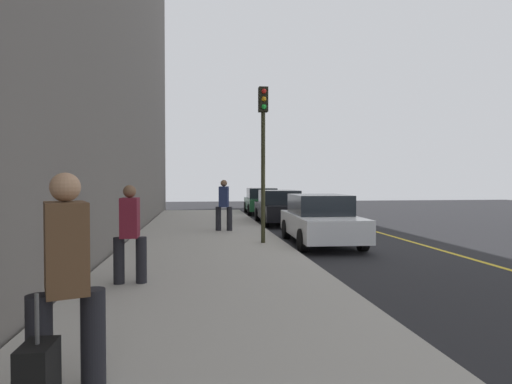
% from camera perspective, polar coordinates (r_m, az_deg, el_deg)
% --- Properties ---
extents(ground_plane, '(56.00, 56.00, 0.00)m').
position_cam_1_polar(ground_plane, '(13.22, 7.89, -6.96)').
color(ground_plane, black).
extents(sidewalk, '(28.00, 4.60, 0.15)m').
position_cam_1_polar(sidewalk, '(12.74, -6.67, -6.93)').
color(sidewalk, '#A39E93').
rests_on(sidewalk, ground).
extents(lane_stripe_centre, '(28.00, 0.14, 0.01)m').
position_cam_1_polar(lane_stripe_centre, '(14.41, 20.33, -6.33)').
color(lane_stripe_centre, gold).
rests_on(lane_stripe_centre, ground).
extents(parked_car_green, '(4.16, 2.00, 1.51)m').
position_cam_1_polar(parked_car_green, '(25.33, 0.77, -1.20)').
color(parked_car_green, black).
rests_on(parked_car_green, ground).
extents(parked_car_black, '(4.62, 1.98, 1.51)m').
position_cam_1_polar(parked_car_black, '(19.49, 3.12, -1.99)').
color(parked_car_black, black).
rests_on(parked_car_black, ground).
extents(parked_car_white, '(4.41, 2.02, 1.51)m').
position_cam_1_polar(parked_car_white, '(13.33, 8.53, -3.61)').
color(parked_car_white, black).
rests_on(parked_car_white, ground).
extents(pedestrian_brown_coat, '(0.58, 0.59, 1.85)m').
position_cam_1_polar(pedestrian_brown_coat, '(3.92, -23.85, -10.37)').
color(pedestrian_brown_coat, black).
rests_on(pedestrian_brown_coat, sidewalk).
extents(pedestrian_burgundy_coat, '(0.47, 0.57, 1.72)m').
position_cam_1_polar(pedestrian_burgundy_coat, '(7.82, -16.37, -4.98)').
color(pedestrian_burgundy_coat, black).
rests_on(pedestrian_burgundy_coat, sidewalk).
extents(pedestrian_navy_coat, '(0.54, 0.60, 1.82)m').
position_cam_1_polar(pedestrian_navy_coat, '(15.47, -4.28, -1.54)').
color(pedestrian_navy_coat, black).
rests_on(pedestrian_navy_coat, sidewalk).
extents(traffic_light_pole, '(0.35, 0.26, 4.47)m').
position_cam_1_polar(traffic_light_pole, '(12.43, 0.96, 7.15)').
color(traffic_light_pole, '#2D2D19').
rests_on(traffic_light_pole, sidewalk).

